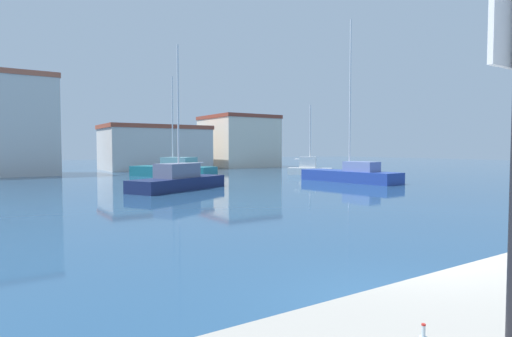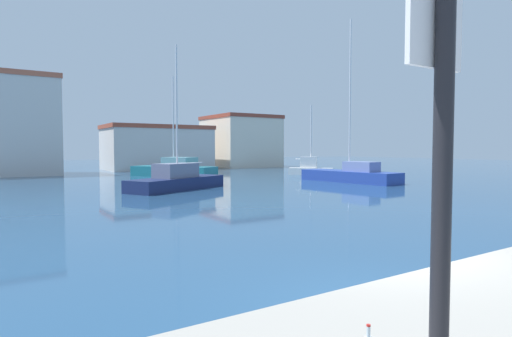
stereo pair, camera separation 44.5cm
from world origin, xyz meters
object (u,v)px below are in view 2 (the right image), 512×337
at_px(sailboat_teal_behind_lamppost, 175,169).
at_px(sailboat_navy_center_channel, 177,180).
at_px(sailboat_white_near_pier, 310,168).
at_px(sailboat_blue_distant_east, 351,174).

distance_m(sailboat_teal_behind_lamppost, sailboat_navy_center_channel, 13.02).
relative_size(sailboat_teal_behind_lamppost, sailboat_navy_center_channel, 1.02).
relative_size(sailboat_teal_behind_lamppost, sailboat_white_near_pier, 1.35).
bearing_deg(sailboat_teal_behind_lamppost, sailboat_white_near_pier, -22.43).
height_order(sailboat_blue_distant_east, sailboat_white_near_pier, sailboat_blue_distant_east).
xyz_separation_m(sailboat_blue_distant_east, sailboat_white_near_pier, (3.05, 8.68, 0.06)).
bearing_deg(sailboat_teal_behind_lamppost, sailboat_blue_distant_east, -55.72).
distance_m(sailboat_white_near_pier, sailboat_navy_center_channel, 18.50).
relative_size(sailboat_blue_distant_east, sailboat_navy_center_channel, 1.38).
bearing_deg(sailboat_navy_center_channel, sailboat_white_near_pier, 22.26).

